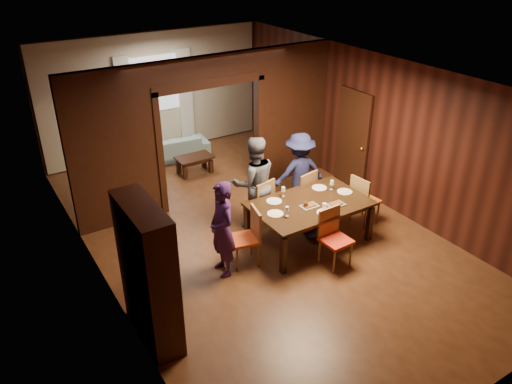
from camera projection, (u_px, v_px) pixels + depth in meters
floor at (254, 231)px, 9.14m from camera, size 9.00×9.00×0.00m
ceiling at (254, 74)px, 7.80m from camera, size 5.50×9.00×0.02m
room_walls at (204, 124)px, 9.86m from camera, size 5.52×9.01×2.90m
person_purple at (222, 229)px, 7.69m from camera, size 0.42×0.61×1.59m
person_grey at (254, 183)px, 8.94m from camera, size 0.98×0.84×1.75m
person_navy at (299, 172)px, 9.52m from camera, size 1.12×0.78×1.58m
sofa at (167, 149)px, 11.87m from camera, size 2.02×0.95×0.57m
serving_bowl at (314, 197)px, 8.62m from camera, size 0.37×0.37×0.09m
dining_table at (309, 222)px, 8.70m from camera, size 2.00×1.24×0.76m
coffee_table at (195, 165)px, 11.26m from camera, size 0.80×0.50×0.40m
chair_left at (244, 237)px, 8.07m from camera, size 0.53×0.53×0.97m
chair_right at (366, 199)px, 9.22m from camera, size 0.48×0.48×0.97m
chair_far_l at (258, 202)px, 9.11m from camera, size 0.52×0.52×0.97m
chair_far_r at (300, 193)px, 9.44m from camera, size 0.52×0.52×0.97m
chair_near at (336, 239)px, 8.03m from camera, size 0.46×0.46×0.97m
hutch at (148, 274)px, 6.36m from camera, size 0.40×1.20×2.00m
door_right at (352, 140)px, 10.30m from camera, size 0.06×0.90×2.10m
window_far at (154, 84)px, 11.69m from camera, size 1.20×0.03×1.30m
curtain_left at (126, 108)px, 11.51m from camera, size 0.35×0.06×2.40m
curtain_right at (186, 98)px, 12.22m from camera, size 0.35×0.06×2.40m
plate_left at (275, 214)px, 8.18m from camera, size 0.27×0.27×0.01m
plate_far_l at (274, 201)px, 8.56m from camera, size 0.27×0.27×0.01m
plate_far_r at (319, 188)px, 9.01m from camera, size 0.27×0.27×0.01m
plate_right at (345, 192)px, 8.88m from camera, size 0.27×0.27×0.01m
plate_near at (325, 213)px, 8.21m from camera, size 0.27×0.27×0.01m
platter_a at (309, 206)px, 8.40m from camera, size 0.30×0.20×0.04m
platter_b at (336, 204)px, 8.45m from camera, size 0.30×0.20×0.04m
wineglass_left at (287, 212)px, 8.08m from camera, size 0.08×0.08×0.18m
wineglass_far at (283, 192)px, 8.70m from camera, size 0.08×0.08×0.18m
wineglass_right at (332, 185)px, 8.93m from camera, size 0.08×0.08×0.18m
tumbler at (324, 207)px, 8.25m from camera, size 0.07×0.07×0.14m
condiment_jar at (306, 205)px, 8.35m from camera, size 0.08×0.08×0.11m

